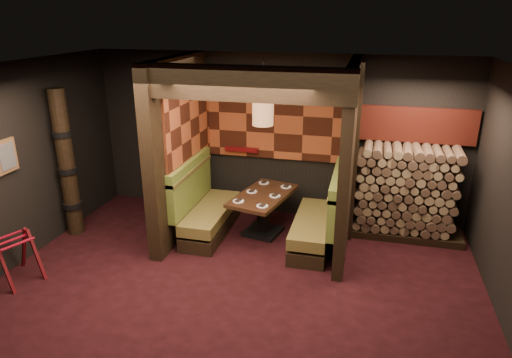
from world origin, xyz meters
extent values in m
cube|color=black|center=(0.00, 0.00, -0.01)|extent=(6.50, 5.50, 0.02)
cube|color=black|center=(0.00, 0.00, 2.86)|extent=(6.50, 5.50, 0.02)
cube|color=black|center=(0.00, 2.76, 1.43)|extent=(6.50, 0.02, 2.85)
cube|color=black|center=(0.00, -2.76, 1.43)|extent=(6.50, 0.02, 2.85)
cube|color=black|center=(-3.26, 0.00, 1.43)|extent=(0.02, 5.50, 2.85)
cube|color=black|center=(-1.35, 1.65, 1.43)|extent=(0.20, 2.20, 2.85)
cube|color=black|center=(1.30, 1.70, 1.43)|extent=(0.15, 2.10, 2.85)
cube|color=black|center=(-0.02, 0.70, 2.63)|extent=(2.85, 0.18, 0.44)
cube|color=#AE4E28|center=(-0.02, 2.71, 1.82)|extent=(2.40, 0.06, 1.55)
cube|color=#AE4E28|center=(-1.23, 1.82, 1.85)|extent=(0.04, 1.85, 1.45)
cube|color=#610A0F|center=(-0.60, 2.65, 1.18)|extent=(0.60, 0.12, 0.07)
cube|color=black|center=(-0.85, 1.65, 0.11)|extent=(0.55, 1.60, 0.22)
cube|color=brown|center=(-0.85, 1.65, 0.36)|extent=(0.55, 1.60, 0.18)
cube|color=olive|center=(-1.19, 1.65, 0.75)|extent=(0.12, 1.60, 0.78)
cube|color=brown|center=(-1.19, 1.65, 1.10)|extent=(0.15, 1.60, 0.06)
cube|color=black|center=(0.82, 1.65, 0.11)|extent=(0.55, 1.60, 0.22)
cube|color=brown|center=(0.82, 1.65, 0.36)|extent=(0.55, 1.60, 0.18)
cube|color=olive|center=(1.16, 1.65, 0.75)|extent=(0.12, 1.60, 0.78)
cube|color=brown|center=(1.16, 1.65, 1.10)|extent=(0.15, 1.60, 0.06)
cube|color=black|center=(-0.01, 1.84, 0.03)|extent=(0.66, 0.66, 0.06)
cylinder|color=black|center=(-0.01, 1.84, 0.32)|extent=(0.20, 0.20, 0.64)
cube|color=#372111|center=(-0.01, 1.84, 0.67)|extent=(0.99, 1.45, 0.06)
cylinder|color=white|center=(-0.32, 1.44, 0.70)|extent=(0.18, 0.18, 0.01)
cube|color=black|center=(-0.32, 1.44, 0.72)|extent=(0.09, 0.12, 0.02)
cylinder|color=white|center=(0.09, 1.35, 0.70)|extent=(0.18, 0.18, 0.01)
cube|color=black|center=(0.09, 1.35, 0.72)|extent=(0.09, 0.12, 0.02)
cylinder|color=white|center=(-0.22, 1.88, 0.70)|extent=(0.18, 0.18, 0.01)
cube|color=black|center=(-0.22, 1.88, 0.72)|extent=(0.09, 0.12, 0.02)
cylinder|color=white|center=(0.19, 1.79, 0.70)|extent=(0.18, 0.18, 0.01)
cube|color=black|center=(0.19, 1.79, 0.72)|extent=(0.09, 0.12, 0.02)
cylinder|color=white|center=(-0.12, 2.32, 0.70)|extent=(0.18, 0.18, 0.01)
cube|color=black|center=(-0.12, 2.32, 0.72)|extent=(0.09, 0.12, 0.02)
cylinder|color=white|center=(0.29, 2.23, 0.70)|extent=(0.18, 0.18, 0.01)
cube|color=black|center=(0.29, 2.23, 0.72)|extent=(0.09, 0.12, 0.02)
cylinder|color=#95653D|center=(-0.01, 1.79, 2.08)|extent=(0.32, 0.32, 0.45)
sphere|color=#FFC672|center=(-0.01, 1.79, 2.08)|extent=(0.18, 0.18, 0.18)
cylinder|color=black|center=(-0.01, 1.79, 2.58)|extent=(0.02, 0.02, 0.55)
cube|color=olive|center=(-3.22, 0.10, 1.62)|extent=(0.04, 0.36, 0.46)
cube|color=#3F3F3F|center=(-3.20, 0.10, 1.62)|extent=(0.01, 0.27, 0.36)
cube|color=#4F090E|center=(-2.89, -0.61, 0.32)|extent=(0.32, 0.16, 0.73)
cube|color=#4F090E|center=(-3.05, -0.08, 0.32)|extent=(0.32, 0.16, 0.73)
cube|color=#4F090E|center=(-2.73, -0.21, 0.32)|extent=(0.32, 0.16, 0.73)
cube|color=maroon|center=(-3.13, -0.28, 0.60)|extent=(0.22, 0.43, 0.01)
cube|color=maroon|center=(-2.97, -0.34, 0.60)|extent=(0.22, 0.43, 0.01)
cube|color=maroon|center=(-2.81, -0.41, 0.60)|extent=(0.22, 0.43, 0.01)
cylinder|color=black|center=(-3.05, 1.10, 1.20)|extent=(0.26, 0.26, 2.40)
cylinder|color=black|center=(-3.05, 1.10, 0.50)|extent=(0.31, 0.31, 0.09)
cylinder|color=black|center=(-3.05, 1.10, 1.10)|extent=(0.31, 0.31, 0.09)
cylinder|color=black|center=(-3.05, 1.10, 1.70)|extent=(0.31, 0.31, 0.09)
cube|color=black|center=(2.29, 2.35, 0.06)|extent=(1.73, 0.70, 0.12)
cube|color=brown|center=(2.29, 2.35, 0.81)|extent=(1.73, 0.70, 1.38)
cube|color=maroon|center=(2.29, 2.68, 1.78)|extent=(1.83, 0.10, 0.56)
cube|color=black|center=(1.39, 1.96, 1.43)|extent=(0.08, 0.08, 2.85)
camera|label=1|loc=(1.54, -4.83, 3.47)|focal=32.00mm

